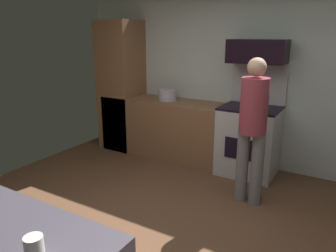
% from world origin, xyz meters
% --- Properties ---
extents(ground_plane, '(5.20, 4.80, 0.02)m').
position_xyz_m(ground_plane, '(0.00, 0.00, -0.01)').
color(ground_plane, brown).
extents(wall_back, '(5.20, 0.12, 2.60)m').
position_xyz_m(wall_back, '(0.00, 2.34, 1.30)').
color(wall_back, silver).
rests_on(wall_back, ground).
extents(lower_cabinet_run, '(2.40, 0.60, 0.90)m').
position_xyz_m(lower_cabinet_run, '(-0.90, 1.98, 0.45)').
color(lower_cabinet_run, brown).
rests_on(lower_cabinet_run, ground).
extents(cabinet_column, '(0.60, 0.60, 2.10)m').
position_xyz_m(cabinet_column, '(-1.90, 1.98, 1.05)').
color(cabinet_column, brown).
rests_on(cabinet_column, ground).
extents(oven_range, '(0.76, 0.65, 1.52)m').
position_xyz_m(oven_range, '(0.31, 1.97, 0.51)').
color(oven_range, beige).
rests_on(oven_range, ground).
extents(microwave, '(0.74, 0.38, 0.30)m').
position_xyz_m(microwave, '(0.31, 2.06, 1.67)').
color(microwave, black).
rests_on(microwave, oven_range).
extents(person_cook, '(0.31, 0.30, 1.66)m').
position_xyz_m(person_cook, '(0.56, 1.17, 0.93)').
color(person_cook, slate).
rests_on(person_cook, ground).
extents(mug_coffee, '(0.09, 0.09, 0.11)m').
position_xyz_m(mug_coffee, '(0.33, -1.46, 0.95)').
color(mug_coffee, silver).
rests_on(mug_coffee, counter_island).
extents(stock_pot, '(0.29, 0.29, 0.17)m').
position_xyz_m(stock_pot, '(-1.01, 1.98, 0.99)').
color(stock_pot, '#BDB3C6').
rests_on(stock_pot, lower_cabinet_run).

